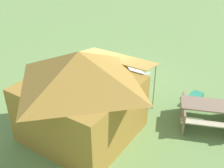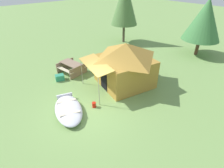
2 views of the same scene
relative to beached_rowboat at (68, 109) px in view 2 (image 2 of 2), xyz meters
name	(u,v)px [view 2 (image 2 of 2)]	position (x,y,z in m)	size (l,w,h in m)	color
ground_plane	(91,109)	(0.46, 1.00, -0.21)	(80.00, 80.00, 0.00)	#729750
beached_rowboat	(68,109)	(0.00, 0.00, 0.00)	(2.81, 2.03, 0.40)	silver
canvas_cabin_tent	(125,64)	(-0.22, 4.03, 1.15)	(3.66, 4.40, 2.61)	#A77C31
picnic_table	(72,66)	(-3.62, 2.28, 0.26)	(1.83, 1.72, 0.74)	#8A705A
cooler_box	(60,78)	(-3.21, 1.15, -0.02)	(0.54, 0.39, 0.38)	#2D8D69
fuel_can	(94,105)	(0.47, 1.21, -0.07)	(0.20, 0.20, 0.28)	red
pine_tree_back_left	(125,2)	(-6.04, 9.56, 3.46)	(2.49, 2.49, 5.62)	#4B4234
pine_tree_back_right	(205,20)	(0.38, 11.98, 2.65)	(2.95, 2.95, 4.43)	#503426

